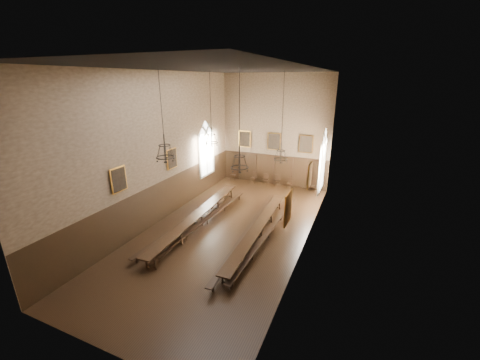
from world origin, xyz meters
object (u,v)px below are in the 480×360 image
Objects in this scene: bench_left_outer at (190,220)px; chandelier_front_left at (165,152)px; table_right at (258,232)px; bench_right_outer at (269,233)px; chair_0 at (233,177)px; chandelier_front_right at (239,161)px; chair_3 at (266,181)px; chandelier_back_right at (281,153)px; chair_7 at (313,188)px; bench_right_inner at (249,231)px; chair_2 at (254,179)px; bench_left_inner at (207,220)px; chair_4 at (277,183)px; chair_5 at (289,185)px; table_left at (199,219)px; chandelier_back_left at (212,138)px.

bench_left_outer is 2.27× the size of chandelier_front_left.
table_right is 0.63m from bench_right_outer.
bench_right_outer is 10.40m from chair_0.
chandelier_front_right is (4.15, -0.34, 0.08)m from chandelier_front_left.
chair_3 is (-3.02, 8.44, -0.02)m from bench_right_outer.
chandelier_front_right is (-0.29, -5.59, 0.90)m from chandelier_back_right.
chandelier_front_left is (1.40, -11.04, 4.81)m from chair_0.
chair_0 is at bearing 171.96° from chair_3.
bench_left_outer is 10.60m from chair_7.
chair_2 is (-2.97, 8.68, -0.01)m from bench_right_inner.
chandelier_back_right is (2.79, -5.78, 4.02)m from chair_3.
chandelier_front_left is at bearing -130.24° from chandelier_back_right.
bench_left_outer is 1.09m from bench_left_inner.
chair_7 is (2.94, 0.02, -0.02)m from chair_4.
chair_0 is (-2.10, 8.40, 0.03)m from bench_left_inner.
chair_7 is at bearing -4.81° from chair_4.
bench_right_outer is 10.51× the size of chair_2.
chair_0 is 1.08× the size of chair_3.
chair_5 is 12.54m from chandelier_front_left.
chandelier_front_left is 1.02× the size of chandelier_front_right.
chair_4 is at bearing 99.34° from table_right.
chandelier_front_left is at bearing -150.99° from table_right.
chair_2 is at bearing -177.25° from chair_7.
table_left is 6.74m from chandelier_front_right.
chandelier_back_left is (-0.68, -6.09, 4.64)m from chair_2.
chair_2 is at bearing 86.88° from chandelier_front_left.
chair_2 is 3.15m from chair_5.
chair_2 is at bearing 83.60° from chandelier_back_left.
chandelier_back_right and chandelier_front_right have the same top height.
chair_5 is at bearing 65.00° from bench_left_outer.
chair_2 reaches higher than chair_7.
chair_2 reaches higher than bench_left_outer.
chandelier_front_right reaches higher than chair_3.
chandelier_back_right reaches higher than chair_5.
bench_right_inner is at bearing -167.27° from bench_right_outer.
chandelier_back_right is at bearing 87.05° from chandelier_front_right.
chandelier_front_left reaches higher than bench_right_inner.
chandelier_back_right is (3.74, 2.60, 4.02)m from bench_left_inner.
chandelier_front_right reaches higher than chair_0.
chair_3 reaches higher than table_right.
chair_0 reaches higher than bench_left_inner.
chair_7 is (4.93, 8.37, -0.00)m from bench_left_inner.
chair_3 is at bearing 80.82° from table_left.
chandelier_front_left is (-1.65, -11.03, 4.84)m from chair_3.
bench_left_inner is at bearing 32.87° from table_left.
bench_right_outer is 2.29× the size of chandelier_back_left.
chandelier_front_left reaches higher than bench_left_inner.
table_right reaches higher than bench_right_outer.
chair_0 reaches higher than table_right.
bench_left_inner is 10.90× the size of chair_5.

